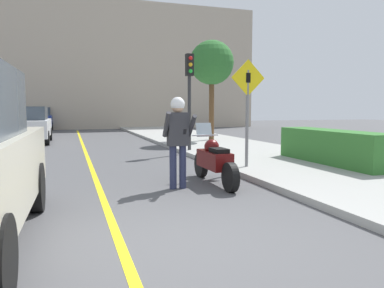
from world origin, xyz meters
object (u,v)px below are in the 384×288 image
Objects in this scene: traffic_light at (190,83)px; street_tree at (212,63)px; crossing_sign at (247,103)px; motorcycle at (214,161)px; person_biker at (178,132)px; parked_car_black at (23,121)px; parked_car_white at (28,125)px; parked_car_blue at (40,118)px.

street_tree reaches higher than traffic_light.
traffic_light is 0.73× the size of street_tree.
crossing_sign is 8.37m from street_tree.
traffic_light is (1.13, 5.24, 1.99)m from motorcycle.
parked_car_black is (-4.65, 17.29, -0.28)m from person_biker.
motorcycle is 12.16m from parked_car_white.
person_biker is at bearing -74.94° from parked_car_black.
street_tree reaches higher than motorcycle.
parked_car_white is at bearing 112.62° from motorcycle.
crossing_sign reaches higher than motorcycle.
parked_car_blue is at bearing 102.23° from motorcycle.
crossing_sign is at bearing 41.13° from motorcycle.
person_biker is 10.54m from street_tree.
motorcycle is at bearing -72.09° from parked_car_black.
traffic_light is (-0.22, 4.05, 0.73)m from crossing_sign.
parked_car_white reaches higher than motorcycle.
parked_car_white and parked_car_blue have the same top height.
traffic_light is at bearing -45.85° from parked_car_white.
traffic_light is 0.80× the size of parked_car_blue.
motorcycle is at bearing -102.21° from traffic_light.
motorcycle is at bearing -138.87° from crossing_sign.
parked_car_blue is at bearing 91.51° from parked_car_white.
person_biker is 0.40× the size of street_tree.
parked_car_black and parked_car_blue have the same top height.
person_biker reaches higher than motorcycle.
parked_car_black is at bearing 138.21° from street_tree.
street_tree is (4.30, 9.29, 2.54)m from person_biker.
parked_car_black is 1.00× the size of parked_car_blue.
parked_car_black is at bearing -95.06° from parked_car_blue.
parked_car_black is (-8.95, 8.00, -2.81)m from street_tree.
street_tree reaches higher than crossing_sign.
parked_car_white is at bearing 134.15° from traffic_light.
parked_car_blue is at bearing 121.15° from street_tree.
traffic_light reaches higher than motorcycle.
street_tree is at bearing -14.94° from parked_car_white.
street_tree is 8.86m from parked_car_white.
motorcycle is 1.10m from person_biker.
traffic_light reaches higher than crossing_sign.
traffic_light is at bearing -60.65° from parked_car_black.
parked_car_blue is (-6.34, 21.81, -0.89)m from crossing_sign.
parked_car_black is (-6.87, 15.87, -0.89)m from crossing_sign.
parked_car_white is 11.78m from parked_car_blue.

